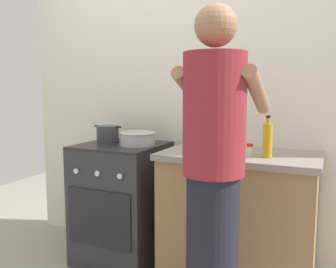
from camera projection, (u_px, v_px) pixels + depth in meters
back_wall at (207, 97)px, 2.75m from camera, size 3.20×0.10×2.50m
countertop at (238, 219)px, 2.38m from camera, size 1.00×0.60×0.90m
stove_range at (122, 202)px, 2.76m from camera, size 0.60×0.62×0.90m
pot at (108, 134)px, 2.78m from camera, size 0.24×0.17×0.13m
mixing_bowl at (138, 138)px, 2.64m from camera, size 0.27×0.27×0.10m
utensil_crock at (216, 133)px, 2.59m from camera, size 0.10×0.10×0.32m
spice_bottle at (250, 150)px, 2.21m from camera, size 0.04×0.04×0.08m
oil_bottle at (268, 140)px, 2.16m from camera, size 0.06×0.06×0.25m
person at (214, 182)px, 1.75m from camera, size 0.41×0.50×1.70m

